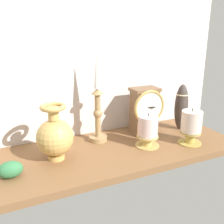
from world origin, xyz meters
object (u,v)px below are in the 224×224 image
Objects in this scene: pillar_candle_near_clock at (191,126)px; mantel_clock at (145,110)px; pillar_candle_front at (148,130)px; candlestick_tall_left at (98,107)px; brass_vase_bulbous at (55,136)px; tall_ceramic_vase at (181,107)px.

mantel_clock is at bearing 124.01° from pillar_candle_near_clock.
pillar_candle_near_clock is (16.01, -4.72, 0.92)cm from pillar_candle_front.
brass_vase_bulbous is at bearing -156.12° from candlestick_tall_left.
pillar_candle_front is at bearing -116.06° from mantel_clock.
pillar_candle_near_clock is 0.71× the size of tall_ceramic_vase.
mantel_clock reaches higher than pillar_candle_front.
candlestick_tall_left is (-20.18, 1.15, 3.36)cm from mantel_clock.
brass_vase_bulbous is (-38.54, -6.98, -1.89)cm from mantel_clock.
tall_ceramic_vase is (16.70, -2.09, -0.18)cm from mantel_clock.
brass_vase_bulbous is 49.95cm from pillar_candle_near_clock.
pillar_candle_near_clock is 15.21cm from tall_ceramic_vase.
candlestick_tall_left is 20.76cm from brass_vase_bulbous.
pillar_candle_front is 24.13cm from tall_ceramic_vase.
mantel_clock is 12.90cm from pillar_candle_front.
candlestick_tall_left is 2.77× the size of pillar_candle_front.
tall_ceramic_vase reaches higher than pillar_candle_near_clock.
brass_vase_bulbous reaches higher than pillar_candle_near_clock.
candlestick_tall_left reaches higher than pillar_candle_near_clock.
tall_ceramic_vase is (6.08, 13.65, 2.87)cm from pillar_candle_near_clock.
candlestick_tall_left is at bearing 176.73° from mantel_clock.
pillar_candle_front is at bearing -39.46° from candlestick_tall_left.
pillar_candle_front is 0.65× the size of tall_ceramic_vase.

